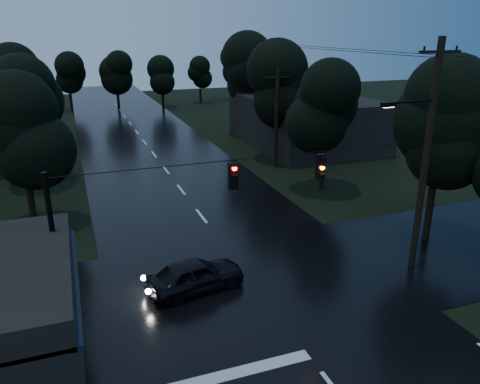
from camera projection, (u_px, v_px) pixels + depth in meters
main_road at (166, 170)px, 35.91m from camera, size 12.00×120.00×0.02m
cross_street at (252, 283)px, 19.97m from camera, size 60.00×9.00×0.02m
building_far_right at (305, 121)px, 43.31m from camera, size 10.00×14.00×4.40m
utility_pole_main at (425, 154)px, 19.77m from camera, size 3.50×0.30×10.00m
utility_pole_far at (276, 118)px, 35.58m from camera, size 2.00×0.30×7.50m
anchor_pole_left at (56, 258)px, 15.64m from camera, size 0.18×0.18×6.00m
span_signals at (277, 170)px, 17.53m from camera, size 15.00×0.37×1.12m
tree_corner_near at (442, 124)px, 22.15m from camera, size 4.48×4.48×9.44m
tree_left_a at (20, 132)px, 24.16m from camera, size 3.92×3.92×8.26m
tree_left_b at (18, 103)px, 30.93m from camera, size 4.20×4.20×8.85m
tree_left_c at (19, 83)px, 39.47m from camera, size 4.48×4.48×9.44m
tree_right_a at (326, 106)px, 29.92m from camera, size 4.20×4.20×8.85m
tree_right_b at (282, 86)px, 37.08m from camera, size 4.48×4.48×9.44m
tree_right_c at (244, 71)px, 46.01m from camera, size 4.76×4.76×10.03m
car at (196, 275)px, 19.21m from camera, size 4.29×2.34×1.38m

